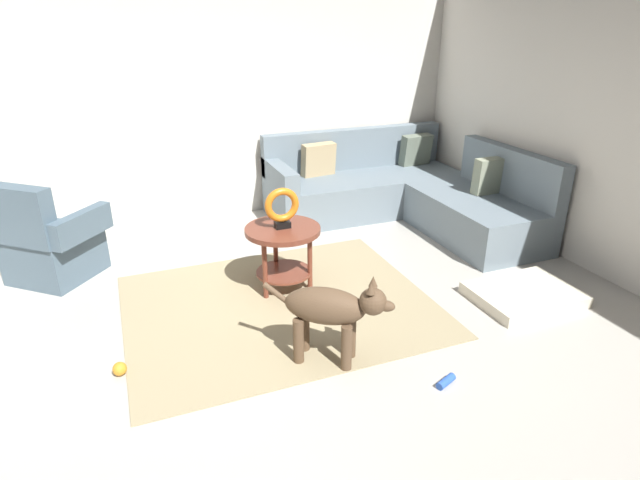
{
  "coord_description": "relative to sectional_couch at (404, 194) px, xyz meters",
  "views": [
    {
      "loc": [
        -0.86,
        -2.7,
        2.07
      ],
      "look_at": [
        0.45,
        0.6,
        0.55
      ],
      "focal_mm": 29.41,
      "sensor_mm": 36.0,
      "label": 1
    }
  ],
  "objects": [
    {
      "name": "dog_toy_rope",
      "position": [
        -1.18,
        -2.59,
        -0.27
      ],
      "size": [
        0.15,
        0.1,
        0.05
      ],
      "primitive_type": "cylinder",
      "rotation": [
        0.0,
        1.57,
        0.4
      ],
      "color": "blue",
      "rests_on": "ground_plane"
    },
    {
      "name": "torus_sculpture",
      "position": [
        -1.72,
        -1.05,
        0.42
      ],
      "size": [
        0.28,
        0.08,
        0.33
      ],
      "color": "black",
      "rests_on": "side_table"
    },
    {
      "name": "armchair",
      "position": [
        -3.49,
        -0.15,
        0.03
      ],
      "size": [
        1.0,
        0.98,
        0.88
      ],
      "rotation": [
        0.0,
        0.0,
        -0.7
      ],
      "color": "#4C6070",
      "rests_on": "ground_plane"
    },
    {
      "name": "side_table",
      "position": [
        -1.72,
        -1.05,
        0.12
      ],
      "size": [
        0.6,
        0.6,
        0.54
      ],
      "color": "brown",
      "rests_on": "ground_plane"
    },
    {
      "name": "sectional_couch",
      "position": [
        0.0,
        0.0,
        0.0
      ],
      "size": [
        2.2,
        2.25,
        0.88
      ],
      "color": "slate",
      "rests_on": "ground_plane"
    },
    {
      "name": "area_rug",
      "position": [
        -1.84,
        -1.31,
        -0.29
      ],
      "size": [
        2.3,
        1.9,
        0.01
      ],
      "primitive_type": "cube",
      "color": "tan",
      "rests_on": "ground_plane"
    },
    {
      "name": "ground_plane",
      "position": [
        -1.99,
        -2.01,
        -0.34
      ],
      "size": [
        6.0,
        6.0,
        0.1
      ],
      "primitive_type": "cube",
      "color": "#B7B2A8"
    },
    {
      "name": "wall_back",
      "position": [
        -1.99,
        0.93,
        1.06
      ],
      "size": [
        6.0,
        0.12,
        2.7
      ],
      "primitive_type": "cube",
      "color": "silver",
      "rests_on": "ground_plane"
    },
    {
      "name": "dog_toy_ball",
      "position": [
        -3.02,
        -1.76,
        -0.25
      ],
      "size": [
        0.09,
        0.09,
        0.09
      ],
      "primitive_type": "sphere",
      "color": "orange",
      "rests_on": "ground_plane"
    },
    {
      "name": "dog_bed_mat",
      "position": [
        -0.01,
        -1.93,
        -0.25
      ],
      "size": [
        0.8,
        0.6,
        0.09
      ],
      "primitive_type": "cube",
      "color": "beige",
      "rests_on": "ground_plane"
    },
    {
      "name": "dog",
      "position": [
        -1.74,
        -2.11,
        0.09
      ],
      "size": [
        0.72,
        0.54,
        0.63
      ],
      "rotation": [
        0.0,
        0.0,
        4.09
      ],
      "color": "brown",
      "rests_on": "ground_plane"
    }
  ]
}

